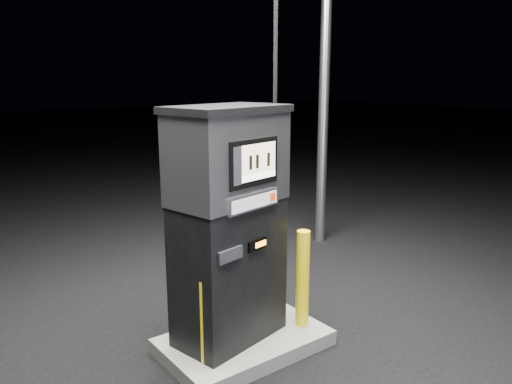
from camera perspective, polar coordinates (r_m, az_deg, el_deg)
ground at (r=5.25m, az=-1.36°, el=-17.46°), size 80.00×80.00×0.00m
pump_island at (r=5.22m, az=-1.37°, el=-16.75°), size 1.60×1.00×0.15m
fuel_dispenser at (r=4.72m, az=-3.11°, el=-3.63°), size 1.31×0.89×4.70m
bollard_left at (r=4.59m, az=-5.79°, el=-14.56°), size 0.11×0.11×0.78m
bollard_right at (r=5.18m, az=5.35°, el=-9.82°), size 0.15×0.15×1.01m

